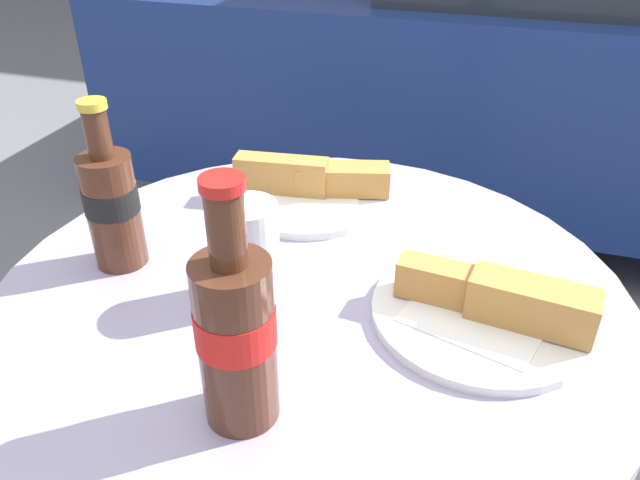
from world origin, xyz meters
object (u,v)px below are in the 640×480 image
(bistro_table, at_px, (311,387))
(lunch_plate_near, at_px, (310,188))
(lunch_plate_far, at_px, (488,307))
(drinking_glass, at_px, (250,256))
(cola_bottle_right, at_px, (236,333))
(cola_bottle_left, at_px, (112,204))

(bistro_table, relative_size, lunch_plate_near, 3.21)
(lunch_plate_near, distance_m, lunch_plate_far, 0.36)
(drinking_glass, bearing_deg, lunch_plate_far, 7.62)
(bistro_table, relative_size, cola_bottle_right, 3.17)
(cola_bottle_right, distance_m, lunch_plate_near, 0.44)
(drinking_glass, height_order, lunch_plate_far, drinking_glass)
(cola_bottle_right, height_order, lunch_plate_far, cola_bottle_right)
(lunch_plate_far, bearing_deg, cola_bottle_left, -177.34)
(bistro_table, height_order, cola_bottle_left, cola_bottle_left)
(cola_bottle_right, bearing_deg, cola_bottle_left, 143.30)
(cola_bottle_left, relative_size, drinking_glass, 1.76)
(cola_bottle_left, bearing_deg, lunch_plate_far, 2.66)
(cola_bottle_right, bearing_deg, drinking_glass, 110.09)
(cola_bottle_left, relative_size, lunch_plate_near, 0.89)
(drinking_glass, bearing_deg, lunch_plate_near, 92.43)
(cola_bottle_left, height_order, drinking_glass, cola_bottle_left)
(cola_bottle_right, bearing_deg, lunch_plate_far, 45.05)
(cola_bottle_right, relative_size, drinking_glass, 2.02)
(cola_bottle_left, height_order, lunch_plate_near, cola_bottle_left)
(bistro_table, relative_size, cola_bottle_left, 3.62)
(cola_bottle_left, relative_size, cola_bottle_right, 0.88)
(cola_bottle_right, height_order, lunch_plate_near, cola_bottle_right)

